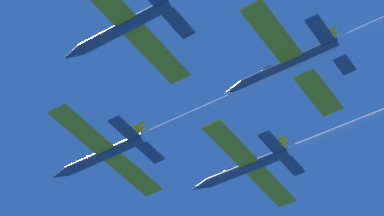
% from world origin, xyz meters
% --- Properties ---
extents(jet_lead, '(15.82, 55.21, 2.62)m').
position_xyz_m(jet_lead, '(0.10, -16.68, -0.69)').
color(jet_lead, '#4C5660').
extents(jet_right_wing, '(15.82, 50.49, 2.62)m').
position_xyz_m(jet_right_wing, '(10.43, -25.19, -0.14)').
color(jet_right_wing, '#4C5660').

